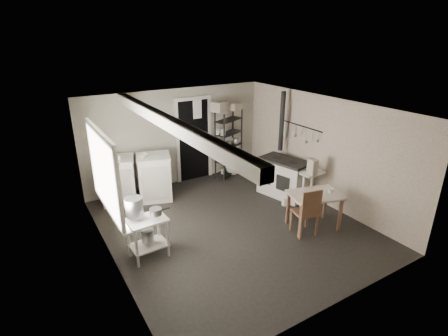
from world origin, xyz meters
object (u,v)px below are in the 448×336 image
stockpot (134,207)px  shelf_rack (229,140)px  flour_sack (233,166)px  base_cabinets (137,181)px  prep_table (148,236)px  work_table (314,210)px  stove (284,177)px  chair (305,210)px

stockpot → shelf_rack: bearing=35.6°
flour_sack → stockpot: bearing=-146.0°
stockpot → base_cabinets: 2.25m
prep_table → base_cabinets: (0.53, 2.16, 0.06)m
prep_table → shelf_rack: (3.00, 2.33, 0.55)m
prep_table → work_table: 3.08m
prep_table → base_cabinets: base_cabinets is taller
stove → flour_sack: 1.64m
base_cabinets → stove: size_ratio=1.41×
stove → chair: size_ratio=1.16×
stockpot → flour_sack: (3.27, 2.21, -0.70)m
prep_table → flour_sack: size_ratio=1.37×
work_table → base_cabinets: bearing=130.5°
shelf_rack → work_table: bearing=-113.3°
base_cabinets → work_table: base_cabinets is taller
work_table → flour_sack: size_ratio=1.81×
work_table → chair: (-0.29, -0.07, 0.10)m
stockpot → flour_sack: stockpot is taller
shelf_rack → flour_sack: bearing=-50.1°
shelf_rack → chair: (-0.30, -3.12, -0.46)m
prep_table → chair: (2.70, -0.79, 0.08)m
base_cabinets → chair: (2.17, -2.95, 0.02)m
stockpot → shelf_rack: size_ratio=0.18×
base_cabinets → flour_sack: (2.59, 0.12, -0.22)m
stockpot → chair: size_ratio=0.32×
base_cabinets → work_table: size_ratio=1.65×
prep_table → chair: size_ratio=0.75×
shelf_rack → stove: shelf_rack is taller
prep_table → flour_sack: 3.86m
prep_table → work_table: prep_table is taller
base_cabinets → stove: (2.91, -1.48, -0.02)m
prep_table → stockpot: (-0.16, 0.07, 0.54)m
stockpot → shelf_rack: shelf_rack is taller
prep_table → flour_sack: bearing=36.2°
shelf_rack → stove: 1.79m
prep_table → work_table: size_ratio=0.76×
stockpot → work_table: (3.15, -0.80, -0.56)m
chair → flour_sack: bearing=93.7°
base_cabinets → flour_sack: bearing=20.6°
stockpot → chair: bearing=-16.8°
chair → stove: bearing=74.6°
stove → work_table: stove is taller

